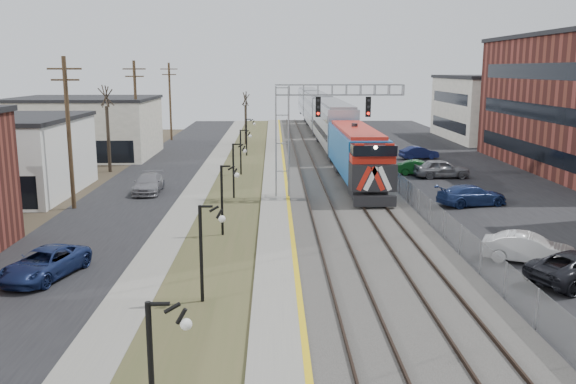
{
  "coord_description": "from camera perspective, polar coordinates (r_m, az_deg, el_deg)",
  "views": [
    {
      "loc": [
        -1.14,
        -15.09,
        9.17
      ],
      "look_at": [
        -0.34,
        17.44,
        2.6
      ],
      "focal_mm": 38.0,
      "sensor_mm": 36.0,
      "label": 1
    }
  ],
  "objects": [
    {
      "name": "lampposts",
      "position": [
        34.26,
        -6.16,
        -0.73
      ],
      "size": [
        0.14,
        62.14,
        4.0
      ],
      "color": "black",
      "rests_on": "ground"
    },
    {
      "name": "platform_edge",
      "position": [
        50.89,
        -0.23,
        1.31
      ],
      "size": [
        0.24,
        120.0,
        0.01
      ],
      "primitive_type": "cube",
      "color": "gold",
      "rests_on": "platform"
    },
    {
      "name": "bare_trees",
      "position": [
        55.6,
        -13.39,
        4.42
      ],
      "size": [
        12.3,
        42.3,
        5.95
      ],
      "color": "#382D23",
      "rests_on": "ground"
    },
    {
      "name": "car_lot_g",
      "position": [
        64.59,
        12.15,
        3.58
      ],
      "size": [
        4.18,
        2.19,
        1.31
      ],
      "primitive_type": "imported",
      "rotation": [
        0.0,
        0.0,
        1.78
      ],
      "color": "navy",
      "rests_on": "ground"
    },
    {
      "name": "car_street_b",
      "position": [
        46.99,
        -12.93,
        0.73
      ],
      "size": [
        2.13,
        4.86,
        1.39
      ],
      "primitive_type": "imported",
      "rotation": [
        0.0,
        0.0,
        0.04
      ],
      "color": "gray",
      "rests_on": "ground"
    },
    {
      "name": "track_far",
      "position": [
        51.3,
        6.06,
        1.37
      ],
      "size": [
        1.58,
        120.0,
        0.15
      ],
      "color": "#2D2119",
      "rests_on": "ballast_bed"
    },
    {
      "name": "grass_median",
      "position": [
        51.0,
        -4.59,
        1.05
      ],
      "size": [
        4.0,
        120.0,
        0.06
      ],
      "primitive_type": "cube",
      "color": "#424726",
      "rests_on": "ground"
    },
    {
      "name": "car_lot_e",
      "position": [
        53.75,
        14.19,
        2.1
      ],
      "size": [
        4.73,
        2.03,
        1.59
      ],
      "primitive_type": "imported",
      "rotation": [
        0.0,
        0.0,
        1.6
      ],
      "color": "gray",
      "rests_on": "ground"
    },
    {
      "name": "street_west",
      "position": [
        51.96,
        -12.88,
        0.98
      ],
      "size": [
        7.0,
        120.0,
        0.04
      ],
      "primitive_type": "cube",
      "color": "black",
      "rests_on": "ground"
    },
    {
      "name": "car_lot_f",
      "position": [
        54.74,
        12.16,
        2.19
      ],
      "size": [
        4.06,
        2.07,
        1.28
      ],
      "primitive_type": "imported",
      "rotation": [
        0.0,
        0.0,
        1.38
      ],
      "color": "#0D4516",
      "rests_on": "ground"
    },
    {
      "name": "fence",
      "position": [
        51.64,
        9.05,
        1.94
      ],
      "size": [
        0.04,
        120.0,
        1.6
      ],
      "primitive_type": "cube",
      "color": "gray",
      "rests_on": "ground"
    },
    {
      "name": "parking_lot",
      "position": [
        53.73,
        17.23,
        1.09
      ],
      "size": [
        16.0,
        120.0,
        0.04
      ],
      "primitive_type": "cube",
      "color": "black",
      "rests_on": "ground"
    },
    {
      "name": "utility_poles",
      "position": [
        42.46,
        -19.81,
        5.11
      ],
      "size": [
        0.28,
        80.28,
        10.0
      ],
      "color": "#4C3823",
      "rests_on": "ground"
    },
    {
      "name": "signal_gantry",
      "position": [
        43.29,
        1.74,
        6.66
      ],
      "size": [
        9.0,
        1.07,
        8.15
      ],
      "color": "gray",
      "rests_on": "ground"
    },
    {
      "name": "train",
      "position": [
        83.75,
        3.18,
        7.12
      ],
      "size": [
        3.0,
        85.85,
        5.33
      ],
      "color": "#145CA8",
      "rests_on": "ground"
    },
    {
      "name": "car_lot_d",
      "position": [
        43.35,
        16.81,
        -0.34
      ],
      "size": [
        5.19,
        3.12,
        1.41
      ],
      "primitive_type": "imported",
      "rotation": [
        0.0,
        0.0,
        1.82
      ],
      "color": "navy",
      "rests_on": "ground"
    },
    {
      "name": "sidewalk",
      "position": [
        51.25,
        -7.94,
        1.04
      ],
      "size": [
        2.0,
        120.0,
        0.08
      ],
      "primitive_type": "cube",
      "color": "gray",
      "rests_on": "ground"
    },
    {
      "name": "car_street_a",
      "position": [
        29.36,
        -21.8,
        -6.3
      ],
      "size": [
        3.35,
        5.08,
        1.3
      ],
      "primitive_type": "imported",
      "rotation": [
        0.0,
        0.0,
        -0.28
      ],
      "color": "navy",
      "rests_on": "ground"
    },
    {
      "name": "ballast_bed",
      "position": [
        51.16,
        4.39,
        1.17
      ],
      "size": [
        8.0,
        120.0,
        0.2
      ],
      "primitive_type": "cube",
      "color": "#595651",
      "rests_on": "ground"
    },
    {
      "name": "track_near",
      "position": [
        50.97,
        2.15,
        1.36
      ],
      "size": [
        1.58,
        120.0,
        0.15
      ],
      "color": "#2D2119",
      "rests_on": "ballast_bed"
    },
    {
      "name": "platform",
      "position": [
        50.9,
        -1.22,
        1.17
      ],
      "size": [
        2.0,
        120.0,
        0.24
      ],
      "primitive_type": "cube",
      "color": "gray",
      "rests_on": "ground"
    },
    {
      "name": "car_lot_b",
      "position": [
        31.53,
        21.59,
        -4.99
      ],
      "size": [
        4.47,
        3.13,
        1.4
      ],
      "primitive_type": "imported",
      "rotation": [
        0.0,
        0.0,
        1.13
      ],
      "color": "silver",
      "rests_on": "ground"
    }
  ]
}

